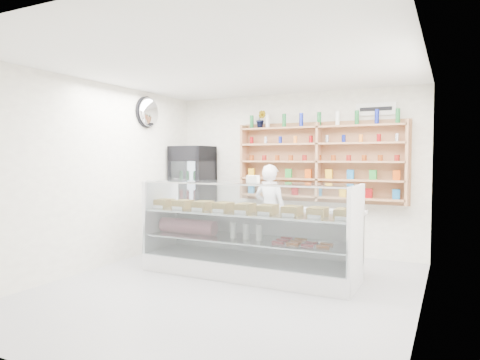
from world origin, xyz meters
The scene contains 8 objects.
room centered at (0.00, 0.00, 1.40)m, with size 5.00×5.00×5.00m.
display_counter centered at (-0.03, 0.68, 0.36)m, with size 3.05×0.91×1.33m.
shop_worker centered at (-0.22, 1.95, 0.78)m, with size 0.57×0.37×1.55m, color white.
drinks_cooler centered at (-1.85, 2.07, 0.94)m, with size 0.68×0.66×1.88m.
wall_shelving centered at (0.50, 2.34, 1.59)m, with size 2.84×0.28×1.33m.
potted_plant centered at (-0.57, 2.34, 2.35)m, with size 0.17×0.14×0.31m, color #1E6626.
security_mirror centered at (-2.17, 1.20, 2.45)m, with size 0.15×0.50×0.50m, color silver.
wall_sign centered at (1.40, 2.47, 2.45)m, with size 0.62×0.03×0.20m, color white.
Camera 1 is at (2.53, -4.72, 1.67)m, focal length 32.00 mm.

